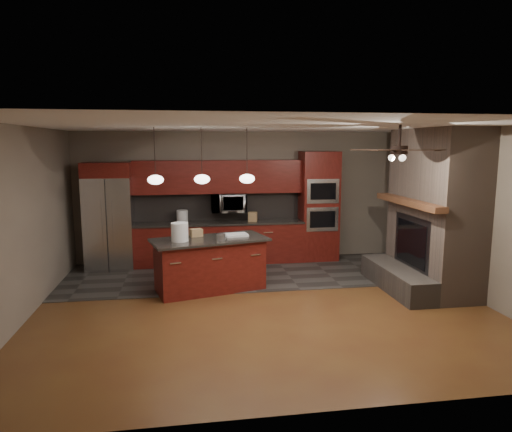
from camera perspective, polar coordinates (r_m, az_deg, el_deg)
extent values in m
plane|color=brown|center=(7.41, 0.83, -11.02)|extent=(7.00, 7.00, 0.00)
cube|color=white|center=(6.97, 0.88, 11.18)|extent=(7.00, 6.00, 0.02)
cube|color=gray|center=(10.00, -2.04, 2.45)|extent=(7.00, 0.02, 2.80)
cube|color=gray|center=(8.38, 25.18, 0.35)|extent=(0.02, 6.00, 2.80)
cube|color=gray|center=(7.33, -27.21, -0.90)|extent=(0.02, 6.00, 2.80)
cube|color=#363430|center=(9.10, -1.08, -7.17)|extent=(7.00, 2.40, 0.01)
cube|color=#786356|center=(8.50, 21.44, 0.69)|extent=(0.80, 2.00, 2.80)
cube|color=#4D463F|center=(8.44, 17.13, -7.47)|extent=(0.50, 2.00, 0.40)
cube|color=#2D2D30|center=(8.41, 18.98, -3.23)|extent=(0.05, 1.20, 0.95)
cube|color=black|center=(8.40, 18.83, -3.24)|extent=(0.02, 1.00, 0.75)
cube|color=brown|center=(8.24, 18.49, 1.66)|extent=(0.22, 2.10, 0.10)
cube|color=maroon|center=(9.81, -4.56, -3.44)|extent=(3.55, 0.60, 0.86)
cube|color=black|center=(9.73, -4.59, -0.85)|extent=(3.59, 0.64, 0.04)
cube|color=black|center=(9.96, -4.73, 1.24)|extent=(3.55, 0.03, 0.60)
cube|color=maroon|center=(9.74, -4.72, 4.91)|extent=(3.55, 0.35, 0.70)
cube|color=maroon|center=(10.07, 7.82, 1.22)|extent=(0.80, 0.60, 2.38)
cube|color=silver|center=(9.82, 8.30, -0.41)|extent=(0.70, 0.03, 0.52)
cube|color=black|center=(9.80, 8.33, -0.42)|extent=(0.55, 0.02, 0.35)
cube|color=silver|center=(9.74, 8.38, 3.08)|extent=(0.70, 0.03, 0.52)
cube|color=black|center=(9.72, 8.41, 3.07)|extent=(0.55, 0.02, 0.35)
imported|color=silver|center=(9.73, -3.47, 1.67)|extent=(0.73, 0.41, 0.50)
cube|color=silver|center=(9.74, -17.82, -0.89)|extent=(0.94, 0.72, 1.88)
cube|color=#2D2D30|center=(9.38, -18.16, -1.26)|extent=(0.02, 0.02, 1.86)
cube|color=silver|center=(9.38, -18.79, -0.95)|extent=(0.03, 0.03, 0.94)
cube|color=silver|center=(9.35, -17.58, -0.92)|extent=(0.03, 0.03, 0.94)
cube|color=maroon|center=(9.62, -18.13, 5.51)|extent=(0.94, 0.72, 0.30)
cube|color=maroon|center=(8.03, -5.77, -6.18)|extent=(1.94, 1.18, 0.88)
cube|color=black|center=(7.92, -5.82, -2.97)|extent=(2.13, 1.37, 0.04)
cylinder|color=white|center=(7.75, -9.52, -1.98)|extent=(0.31, 0.31, 0.31)
cylinder|color=#A5A5A9|center=(7.77, -4.39, -2.63)|extent=(0.16, 0.16, 0.10)
cube|color=white|center=(8.11, -2.50, -2.36)|extent=(0.43, 0.33, 0.04)
cube|color=#99794F|center=(8.12, -7.49, -2.08)|extent=(0.24, 0.20, 0.13)
cylinder|color=silver|center=(9.68, -9.20, -0.07)|extent=(0.28, 0.28, 0.27)
cube|color=#98784E|center=(9.74, -0.41, -0.08)|extent=(0.22, 0.19, 0.20)
cylinder|color=black|center=(7.58, -12.56, 7.84)|extent=(0.01, 0.01, 0.78)
ellipsoid|color=white|center=(7.60, -12.44, 4.45)|extent=(0.26, 0.26, 0.16)
cylinder|color=black|center=(7.57, -6.83, 7.99)|extent=(0.01, 0.01, 0.78)
ellipsoid|color=white|center=(7.59, -6.77, 4.59)|extent=(0.26, 0.26, 0.16)
cylinder|color=black|center=(7.63, -1.14, 8.05)|extent=(0.01, 0.01, 0.78)
ellipsoid|color=white|center=(7.65, -1.13, 4.68)|extent=(0.26, 0.26, 0.16)
cylinder|color=black|center=(6.75, 17.54, 9.57)|extent=(0.04, 0.04, 0.30)
cylinder|color=black|center=(6.75, 17.46, 7.88)|extent=(0.24, 0.24, 0.12)
cube|color=black|center=(6.93, 20.31, 7.75)|extent=(0.60, 0.12, 0.01)
cube|color=black|center=(7.13, 17.03, 7.93)|extent=(0.30, 0.61, 0.01)
cube|color=black|center=(6.83, 14.29, 8.02)|extent=(0.56, 0.45, 0.01)
cube|color=black|center=(6.42, 15.86, 7.91)|extent=(0.56, 0.45, 0.01)
cube|color=black|center=(6.49, 19.82, 7.74)|extent=(0.30, 0.61, 0.01)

